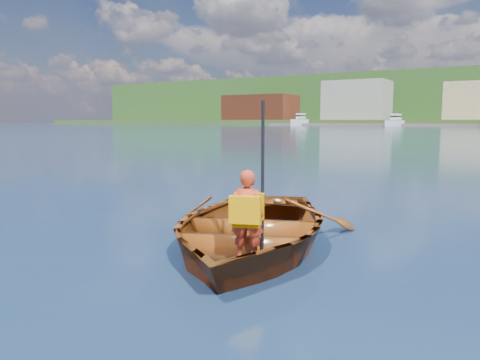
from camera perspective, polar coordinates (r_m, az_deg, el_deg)
The scene contains 3 objects.
ground at distance 5.82m, azimuth 12.88°, elevation -9.47°, with size 600.00×600.00×0.00m.
rowboat at distance 6.15m, azimuth 1.04°, elevation -5.78°, with size 4.06×4.77×0.84m.
child_paddler at distance 5.18m, azimuth 0.89°, elevation -4.15°, with size 0.43×0.43×1.77m.
Camera 1 is at (1.68, -5.32, 1.65)m, focal length 35.00 mm.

